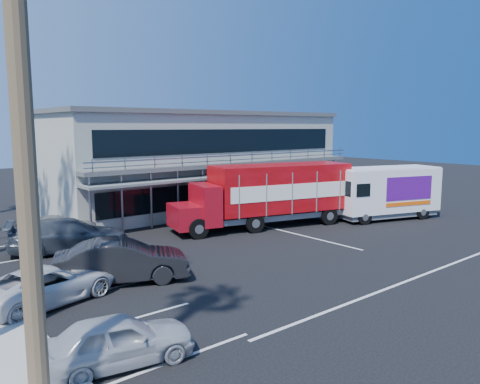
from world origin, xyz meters
TOP-DOWN VIEW (x-y plane):
  - ground at (0.00, 0.00)m, footprint 120.00×120.00m
  - building at (3.00, 14.94)m, footprint 22.40×12.00m
  - red_truck at (2.24, 5.19)m, footprint 11.73×5.30m
  - white_van at (9.99, 2.00)m, footprint 7.55×4.48m
  - parked_car_a at (-12.50, -4.84)m, footprint 4.20×2.31m
  - parked_car_b at (-9.50, 1.20)m, footprint 5.51×3.74m
  - parked_car_c at (-12.50, 0.80)m, footprint 5.24×3.41m
  - parked_car_d at (-9.50, 7.20)m, footprint 6.17×4.09m
  - parked_car_e at (-9.50, 9.29)m, footprint 5.17×3.68m

SIDE VIEW (x-z plane):
  - ground at x=0.00m, z-range 0.00..0.00m
  - parked_car_c at x=-12.50m, z-range 0.00..1.34m
  - parked_car_a at x=-12.50m, z-range 0.00..1.35m
  - parked_car_e at x=-9.50m, z-range 0.00..1.63m
  - parked_car_d at x=-9.50m, z-range 0.00..1.66m
  - parked_car_b at x=-9.50m, z-range 0.00..1.72m
  - white_van at x=9.99m, z-range 0.11..3.60m
  - red_truck at x=2.24m, z-range 0.19..4.04m
  - building at x=3.00m, z-range 0.01..7.31m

